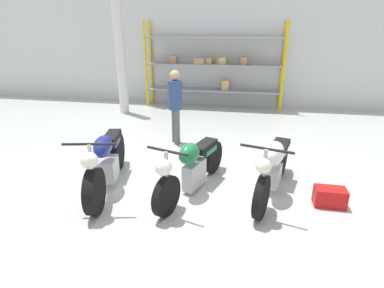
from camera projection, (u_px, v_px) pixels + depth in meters
name	position (u px, v px, depth m)	size (l,w,h in m)	color
ground_plane	(187.00, 194.00, 4.75)	(30.00, 30.00, 0.00)	#B2B7B7
back_wall	(225.00, 51.00, 9.87)	(30.00, 0.08, 3.60)	silver
shelving_rack	(214.00, 65.00, 9.74)	(4.48, 0.63, 2.73)	gold
support_pillar	(120.00, 53.00, 8.87)	(0.28, 0.28, 3.60)	silver
motorcycle_blue	(106.00, 161.00, 4.81)	(0.80, 2.14, 1.03)	black
motorcycle_green	(192.00, 166.00, 4.69)	(0.89, 2.07, 0.97)	black
motorcycle_white	(274.00, 166.00, 4.60)	(0.86, 2.04, 1.02)	black
person_browsing	(175.00, 102.00, 6.59)	(0.44, 0.44, 1.65)	#595960
toolbox	(330.00, 197.00, 4.40)	(0.44, 0.26, 0.28)	red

